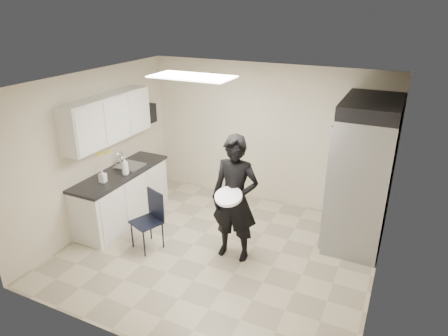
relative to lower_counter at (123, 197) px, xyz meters
The scene contains 21 objects.
floor 2.01m from the lower_counter, ahead, with size 4.50×4.50×0.00m, color tan.
ceiling 2.92m from the lower_counter, ahead, with size 4.50×4.50×0.00m, color white.
back_wall 2.79m from the lower_counter, 42.71° to the left, with size 4.50×4.50×0.00m, color beige.
left_wall 0.94m from the lower_counter, 146.31° to the right, with size 4.00×4.00×0.00m, color beige.
right_wall 4.29m from the lower_counter, ahead, with size 4.00×4.00×0.00m, color beige.
ceiling_panel 2.54m from the lower_counter, ahead, with size 1.20×0.60×0.02m, color white.
lower_counter is the anchor object (origin of this frame).
countertop 0.46m from the lower_counter, 90.00° to the left, with size 0.64×1.95×0.05m, color black.
sink 0.51m from the lower_counter, 85.43° to the left, with size 0.42×0.40×0.14m, color gray.
faucet 0.67m from the lower_counter, 125.75° to the left, with size 0.02×0.02×0.24m, color silver.
upper_cabinets 1.40m from the lower_counter, behind, with size 0.35×1.80×0.75m, color silver.
towel_dispenser 1.67m from the lower_counter, 99.38° to the left, with size 0.22×0.30×0.35m, color black.
notice_sticker_left 0.85m from the lower_counter, 161.21° to the right, with size 0.00×0.12×0.07m, color yellow.
notice_sticker_right 0.81m from the lower_counter, 161.21° to the left, with size 0.00×0.12×0.07m, color yellow.
commercial_fridge 3.98m from the lower_counter, 15.88° to the left, with size 0.80×1.35×2.10m, color gray.
fridge_compressor 4.31m from the lower_counter, 15.88° to the left, with size 0.80×1.35×0.20m, color black.
folding_chair 1.07m from the lower_counter, 31.89° to the right, with size 0.40×0.40×0.90m, color black.
man_tuxedo 2.28m from the lower_counter, ahead, with size 0.70×0.46×1.90m, color black.
bucket_lid 2.36m from the lower_counter, 10.72° to the right, with size 0.38×0.38×0.05m, color white.
soap_bottle_a 0.66m from the lower_counter, 17.20° to the right, with size 0.12×0.12×0.31m, color white.
soap_bottle_b 0.74m from the lower_counter, 85.55° to the right, with size 0.10×0.10×0.22m, color #B1B1BD.
Camera 1 is at (2.30, -4.65, 3.57)m, focal length 32.00 mm.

